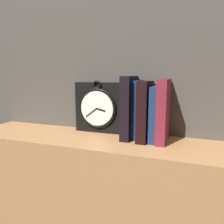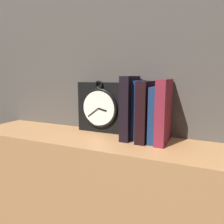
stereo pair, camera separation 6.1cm
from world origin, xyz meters
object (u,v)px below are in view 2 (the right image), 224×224
object	(u,v)px
clock	(101,107)
book_slot1_navy	(138,110)
book_slot0_black	(130,108)
book_slot4_maroon	(164,112)
book_slot2_black	(145,111)
book_slot3_navy	(156,114)

from	to	relation	value
clock	book_slot1_navy	bearing A→B (deg)	-8.97
book_slot0_black	book_slot1_navy	size ratio (longest dim) A/B	1.07
book_slot1_navy	book_slot4_maroon	bearing A→B (deg)	-10.28
book_slot0_black	book_slot2_black	world-z (taller)	book_slot0_black
book_slot4_maroon	book_slot2_black	bearing A→B (deg)	179.78
book_slot2_black	book_slot3_navy	distance (m)	0.04
book_slot4_maroon	clock	bearing A→B (deg)	170.55
book_slot2_black	book_slot1_navy	bearing A→B (deg)	151.65
clock	book_slot2_black	distance (m)	0.23
book_slot2_black	book_slot3_navy	bearing A→B (deg)	9.41
clock	book_slot0_black	xyz separation A→B (m)	(0.16, -0.04, 0.01)
book_slot1_navy	book_slot3_navy	bearing A→B (deg)	-9.69
book_slot4_maroon	book_slot3_navy	bearing A→B (deg)	168.41
book_slot2_black	book_slot3_navy	size ratio (longest dim) A/B	1.09
clock	book_slot0_black	bearing A→B (deg)	-16.14
book_slot0_black	book_slot2_black	xyz separation A→B (m)	(0.07, -0.00, -0.01)
clock	book_slot1_navy	size ratio (longest dim) A/B	0.99
book_slot3_navy	book_slot4_maroon	xyz separation A→B (m)	(0.03, -0.01, 0.01)
clock	book_slot4_maroon	size ratio (longest dim) A/B	0.97
clock	book_slot1_navy	xyz separation A→B (m)	(0.19, -0.03, 0.01)
book_slot0_black	book_slot1_navy	distance (m)	0.04
book_slot1_navy	clock	bearing A→B (deg)	171.03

